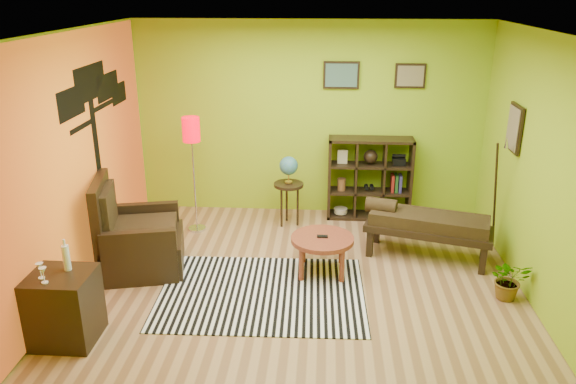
# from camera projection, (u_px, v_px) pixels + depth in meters

# --- Properties ---
(ground) EXTENTS (5.00, 5.00, 0.00)m
(ground) POSITION_uv_depth(u_px,v_px,m) (300.00, 283.00, 6.47)
(ground) COLOR #AD8054
(ground) RESTS_ON ground
(room_shell) EXTENTS (5.04, 4.54, 2.82)m
(room_shell) POSITION_uv_depth(u_px,v_px,m) (293.00, 131.00, 5.87)
(room_shell) COLOR #92BA1C
(room_shell) RESTS_ON ground
(zebra_rug) EXTENTS (2.32, 1.73, 0.01)m
(zebra_rug) POSITION_uv_depth(u_px,v_px,m) (262.00, 292.00, 6.26)
(zebra_rug) COLOR white
(zebra_rug) RESTS_ON ground
(coffee_table) EXTENTS (0.74, 0.74, 0.48)m
(coffee_table) POSITION_uv_depth(u_px,v_px,m) (322.00, 242.00, 6.59)
(coffee_table) COLOR brown
(coffee_table) RESTS_ON ground
(armchair) EXTENTS (1.13, 1.12, 1.15)m
(armchair) POSITION_uv_depth(u_px,v_px,m) (136.00, 242.00, 6.70)
(armchair) COLOR black
(armchair) RESTS_ON ground
(side_cabinet) EXTENTS (0.60, 0.54, 1.02)m
(side_cabinet) POSITION_uv_depth(u_px,v_px,m) (63.00, 307.00, 5.33)
(side_cabinet) COLOR black
(side_cabinet) RESTS_ON ground
(floor_lamp) EXTENTS (0.24, 0.24, 1.60)m
(floor_lamp) POSITION_uv_depth(u_px,v_px,m) (192.00, 140.00, 7.44)
(floor_lamp) COLOR silver
(floor_lamp) RESTS_ON ground
(globe_table) EXTENTS (0.41, 0.41, 1.01)m
(globe_table) POSITION_uv_depth(u_px,v_px,m) (289.00, 174.00, 7.80)
(globe_table) COLOR black
(globe_table) RESTS_ON ground
(cube_shelf) EXTENTS (1.20, 0.35, 1.20)m
(cube_shelf) POSITION_uv_depth(u_px,v_px,m) (370.00, 179.00, 8.10)
(cube_shelf) COLOR black
(cube_shelf) RESTS_ON ground
(bench) EXTENTS (1.62, 0.95, 0.71)m
(bench) POSITION_uv_depth(u_px,v_px,m) (425.00, 223.00, 6.95)
(bench) COLOR black
(bench) RESTS_ON ground
(potted_plant) EXTENTS (0.43, 0.47, 0.36)m
(potted_plant) POSITION_uv_depth(u_px,v_px,m) (508.00, 283.00, 6.10)
(potted_plant) COLOR #26661E
(potted_plant) RESTS_ON ground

